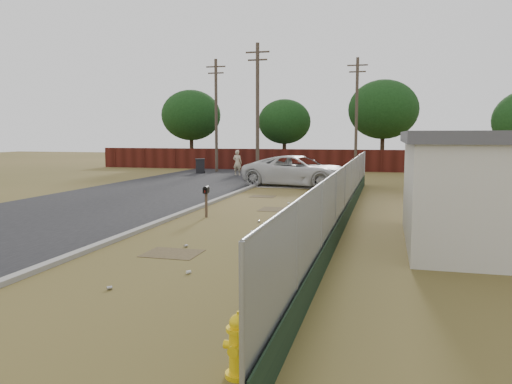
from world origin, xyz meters
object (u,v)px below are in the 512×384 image
(mailbox, at_px, (206,193))
(trash_bin, at_px, (200,166))
(pickup_truck, at_px, (299,171))
(fire_hydrant, at_px, (238,346))
(pedestrian, at_px, (237,163))

(mailbox, relative_size, trash_bin, 1.01)
(pickup_truck, bearing_deg, fire_hydrant, -159.91)
(pickup_truck, distance_m, pedestrian, 8.84)
(fire_hydrant, xyz_separation_m, mailbox, (-4.63, 11.32, 0.51))
(pickup_truck, bearing_deg, mailbox, -174.71)
(fire_hydrant, height_order, pedestrian, pedestrian)
(mailbox, bearing_deg, pedestrian, 103.37)
(mailbox, height_order, trash_bin, mailbox)
(mailbox, xyz_separation_m, pickup_truck, (1.40, 11.70, -0.01))
(trash_bin, bearing_deg, mailbox, -68.34)
(mailbox, distance_m, pedestrian, 18.91)
(fire_hydrant, bearing_deg, trash_bin, 111.87)
(fire_hydrant, height_order, pickup_truck, pickup_truck)
(pickup_truck, height_order, pedestrian, pedestrian)
(pickup_truck, bearing_deg, trash_bin, 61.41)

